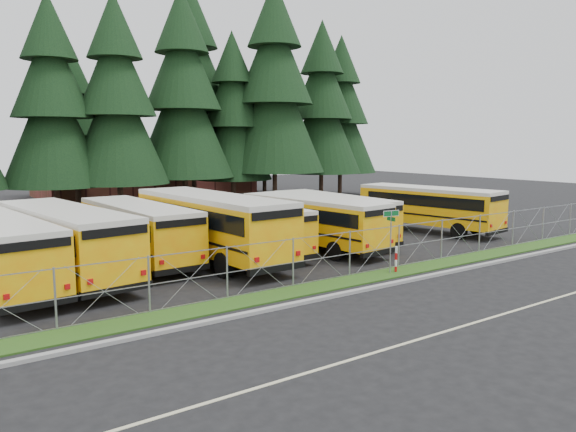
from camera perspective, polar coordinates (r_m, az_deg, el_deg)
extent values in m
plane|color=black|center=(25.85, 6.44, -5.38)|extent=(120.00, 120.00, 0.00)
cube|color=gray|center=(23.68, 11.48, -6.56)|extent=(50.00, 0.25, 0.12)
cube|color=#234A15|center=(24.64, 9.09, -6.01)|extent=(50.00, 1.40, 0.06)
cube|color=beige|center=(20.79, 21.48, -9.11)|extent=(50.00, 0.12, 0.01)
cube|color=brown|center=(63.07, -14.18, 4.89)|extent=(22.00, 10.00, 6.00)
cylinder|color=#93969B|center=(24.93, 10.38, -2.66)|extent=(0.06, 0.06, 2.80)
cube|color=#0C5724|center=(24.74, 10.45, 0.26)|extent=(0.80, 0.13, 0.22)
cube|color=white|center=(24.74, 10.45, 0.26)|extent=(0.84, 0.12, 0.26)
cube|color=#0C5724|center=(24.77, 10.43, -0.29)|extent=(0.09, 0.55, 0.18)
cylinder|color=#B20C0C|center=(25.29, 10.92, -4.37)|extent=(0.11, 0.11, 1.20)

